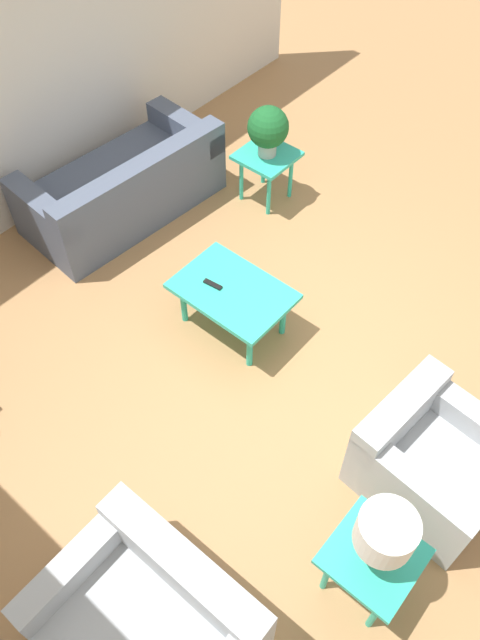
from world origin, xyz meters
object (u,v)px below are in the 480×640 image
object	(u,v)px
sofa	(124,188)
coffee_table	(233,294)
table_lamp	(385,533)
armchair	(430,460)
side_table_plant	(267,161)
side_table_lamp	(372,560)
loveseat	(151,625)
potted_plant	(268,128)

from	to	relation	value
sofa	coffee_table	xyz separation A→B (m)	(-1.72, 0.42, 0.11)
coffee_table	table_lamp	world-z (taller)	table_lamp
armchair	side_table_plant	bearing A→B (deg)	64.10
table_lamp	side_table_plant	bearing A→B (deg)	-41.85
sofa	table_lamp	bearing A→B (deg)	72.54
armchair	coffee_table	bearing A→B (deg)	89.63
side_table_plant	side_table_lamp	distance (m)	3.76
side_table_lamp	table_lamp	bearing A→B (deg)	153.43
side_table_plant	coffee_table	bearing A→B (deg)	119.62
side_table_plant	table_lamp	distance (m)	3.78
loveseat	coffee_table	bearing A→B (deg)	119.08
loveseat	potted_plant	world-z (taller)	potted_plant
sofa	loveseat	world-z (taller)	sofa
potted_plant	table_lamp	world-z (taller)	same
side_table_plant	potted_plant	distance (m)	0.36
side_table_lamp	table_lamp	distance (m)	0.43
coffee_table	table_lamp	bearing A→B (deg)	151.96
loveseat	side_table_lamp	bearing A→B (deg)	53.34
sofa	potted_plant	size ratio (longest dim) A/B	4.02
loveseat	coffee_table	distance (m)	2.43
potted_plant	table_lamp	size ratio (longest dim) A/B	1.00
sofa	armchair	size ratio (longest dim) A/B	2.02
loveseat	side_table_lamp	xyz separation A→B (m)	(-0.77, -1.06, 0.17)
armchair	table_lamp	size ratio (longest dim) A/B	1.99
sofa	coffee_table	world-z (taller)	sofa
armchair	coffee_table	distance (m)	1.91
armchair	side_table_plant	world-z (taller)	armchair
side_table_plant	sofa	bearing A→B (deg)	49.17
loveseat	potted_plant	size ratio (longest dim) A/B	2.41
potted_plant	armchair	bearing A→B (deg)	148.98
loveseat	side_table_lamp	distance (m)	1.32
loveseat	coffee_table	world-z (taller)	loveseat
coffee_table	armchair	bearing A→B (deg)	174.51
armchair	side_table_lamp	distance (m)	0.88
loveseat	coffee_table	xyz separation A→B (m)	(1.20, -2.11, 0.13)
loveseat	side_table_plant	xyz separation A→B (m)	(2.03, -3.56, 0.17)
coffee_table	side_table_plant	bearing A→B (deg)	-60.38
sofa	coffee_table	bearing A→B (deg)	80.51
potted_plant	table_lamp	bearing A→B (deg)	138.15
table_lamp	coffee_table	bearing A→B (deg)	-28.04
armchair	loveseat	bearing A→B (deg)	165.17
sofa	side_table_lamp	distance (m)	3.98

